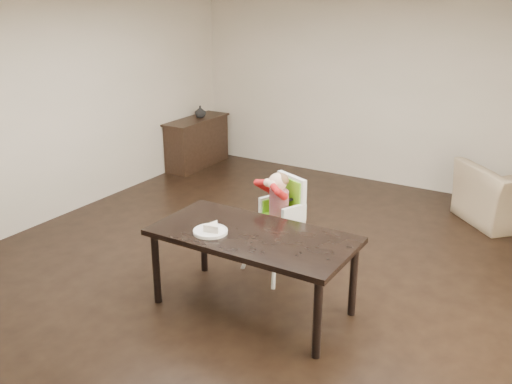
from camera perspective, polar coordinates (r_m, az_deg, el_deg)
ground at (r=5.96m, az=0.16°, el=-8.13°), size 7.00×7.00×0.00m
room_walls at (r=5.34m, az=0.18°, el=9.71°), size 6.02×7.02×2.71m
dining_table at (r=5.06m, az=-0.33°, el=-5.00°), size 1.80×0.90×0.75m
high_chair at (r=5.71m, az=2.50°, el=-1.07°), size 0.59×0.59×1.08m
plate at (r=5.04m, az=-4.50°, el=-3.79°), size 0.37×0.37×0.09m
sideboard at (r=9.37m, az=-5.91°, el=4.96°), size 0.44×1.26×0.79m
vase at (r=9.35m, az=-5.60°, el=7.98°), size 0.20×0.21×0.18m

